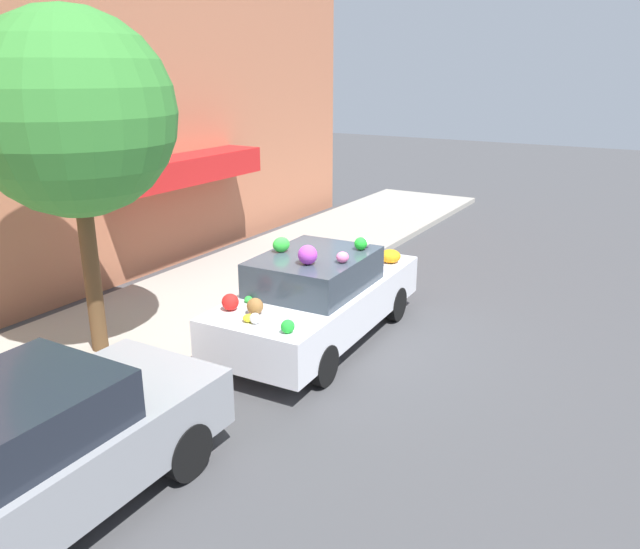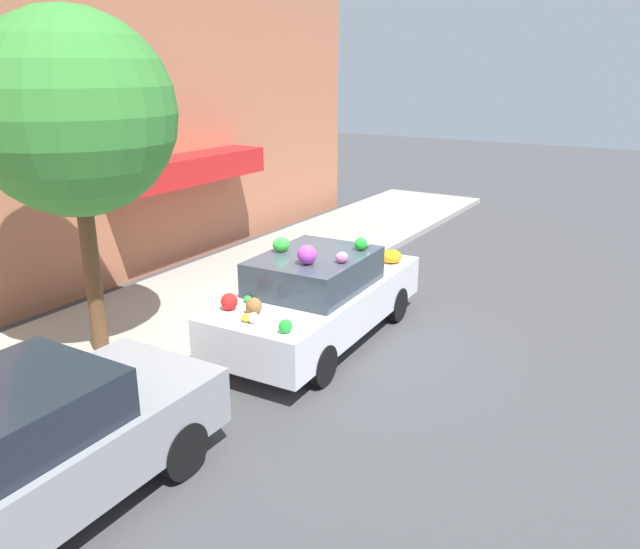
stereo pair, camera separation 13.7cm
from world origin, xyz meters
name	(u,v)px [view 1 (the left image)]	position (x,y,z in m)	size (l,w,h in m)	color
ground_plane	(317,338)	(0.00, 0.00, 0.00)	(60.00, 60.00, 0.00)	#424244
sidewalk_curb	(191,304)	(0.00, 2.70, 0.07)	(24.00, 3.20, 0.14)	#9E998E
building_facade	(95,130)	(0.11, 4.92, 3.10)	(18.00, 1.20, 6.31)	#B26B4C
street_tree	(73,115)	(-2.29, 2.46, 3.60)	(2.80, 2.80, 4.87)	brown
fire_hydrant	(314,253)	(2.77, 1.72, 0.49)	(0.20, 0.20, 0.70)	gold
art_car	(319,296)	(-0.04, -0.07, 0.76)	(4.39, 1.87, 1.76)	silver
parked_car_plain	(32,454)	(-5.09, 0.07, 0.77)	(3.93, 1.74, 1.50)	gray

